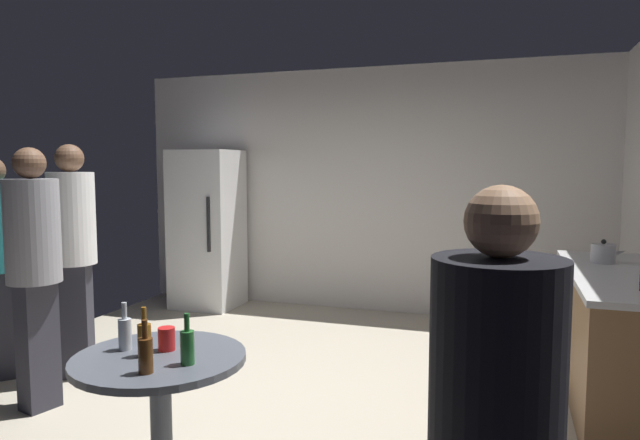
{
  "coord_description": "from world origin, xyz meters",
  "views": [
    {
      "loc": [
        1.55,
        -3.52,
        1.61
      ],
      "look_at": [
        0.19,
        0.54,
        1.21
      ],
      "focal_mm": 31.69,
      "sensor_mm": 36.0,
      "label": 1
    }
  ],
  "objects_px": {
    "person_in_black_shirt": "(495,439)",
    "beer_bottle_clear": "(125,333)",
    "person_in_white_shirt": "(73,242)",
    "foreground_table": "(160,377)",
    "beer_bottle_amber": "(144,338)",
    "beer_bottle_brown": "(146,354)",
    "kettle": "(604,253)",
    "beer_bottle_green": "(187,346)",
    "refrigerator": "(207,229)",
    "plastic_cup_red": "(167,339)",
    "person_in_gray_shirt": "(34,258)"
  },
  "relations": [
    {
      "from": "person_in_black_shirt",
      "to": "beer_bottle_clear",
      "type": "bearing_deg",
      "value": 22.0
    },
    {
      "from": "person_in_white_shirt",
      "to": "foreground_table",
      "type": "bearing_deg",
      "value": 29.41
    },
    {
      "from": "foreground_table",
      "to": "beer_bottle_amber",
      "type": "height_order",
      "value": "beer_bottle_amber"
    },
    {
      "from": "foreground_table",
      "to": "beer_bottle_brown",
      "type": "distance_m",
      "value": 0.3
    },
    {
      "from": "kettle",
      "to": "beer_bottle_clear",
      "type": "height_order",
      "value": "kettle"
    },
    {
      "from": "beer_bottle_amber",
      "to": "person_in_white_shirt",
      "type": "relative_size",
      "value": 0.13
    },
    {
      "from": "kettle",
      "to": "beer_bottle_green",
      "type": "height_order",
      "value": "kettle"
    },
    {
      "from": "refrigerator",
      "to": "beer_bottle_clear",
      "type": "bearing_deg",
      "value": -66.11
    },
    {
      "from": "person_in_black_shirt",
      "to": "plastic_cup_red",
      "type": "bearing_deg",
      "value": 17.69
    },
    {
      "from": "foreground_table",
      "to": "person_in_gray_shirt",
      "type": "xyz_separation_m",
      "value": [
        -1.41,
        0.68,
        0.39
      ]
    },
    {
      "from": "foreground_table",
      "to": "person_in_black_shirt",
      "type": "relative_size",
      "value": 0.51
    },
    {
      "from": "beer_bottle_amber",
      "to": "person_in_black_shirt",
      "type": "distance_m",
      "value": 1.71
    },
    {
      "from": "foreground_table",
      "to": "beer_bottle_clear",
      "type": "relative_size",
      "value": 3.48
    },
    {
      "from": "foreground_table",
      "to": "beer_bottle_clear",
      "type": "bearing_deg",
      "value": 174.91
    },
    {
      "from": "beer_bottle_brown",
      "to": "beer_bottle_green",
      "type": "relative_size",
      "value": 1.0
    },
    {
      "from": "beer_bottle_amber",
      "to": "person_in_black_shirt",
      "type": "height_order",
      "value": "person_in_black_shirt"
    },
    {
      "from": "beer_bottle_amber",
      "to": "beer_bottle_clear",
      "type": "bearing_deg",
      "value": 161.71
    },
    {
      "from": "plastic_cup_red",
      "to": "person_in_gray_shirt",
      "type": "bearing_deg",
      "value": 156.62
    },
    {
      "from": "beer_bottle_brown",
      "to": "person_in_white_shirt",
      "type": "height_order",
      "value": "person_in_white_shirt"
    },
    {
      "from": "beer_bottle_amber",
      "to": "beer_bottle_green",
      "type": "height_order",
      "value": "same"
    },
    {
      "from": "beer_bottle_clear",
      "to": "plastic_cup_red",
      "type": "relative_size",
      "value": 2.09
    },
    {
      "from": "person_in_black_shirt",
      "to": "beer_bottle_green",
      "type": "bearing_deg",
      "value": 18.83
    },
    {
      "from": "beer_bottle_brown",
      "to": "person_in_black_shirt",
      "type": "xyz_separation_m",
      "value": [
        1.42,
        -0.51,
        0.09
      ]
    },
    {
      "from": "beer_bottle_brown",
      "to": "plastic_cup_red",
      "type": "height_order",
      "value": "beer_bottle_brown"
    },
    {
      "from": "refrigerator",
      "to": "beer_bottle_amber",
      "type": "xyz_separation_m",
      "value": [
        1.7,
        -3.56,
        -0.08
      ]
    },
    {
      "from": "beer_bottle_green",
      "to": "person_in_gray_shirt",
      "type": "distance_m",
      "value": 1.78
    },
    {
      "from": "plastic_cup_red",
      "to": "person_in_white_shirt",
      "type": "bearing_deg",
      "value": 143.82
    },
    {
      "from": "beer_bottle_brown",
      "to": "person_in_gray_shirt",
      "type": "distance_m",
      "value": 1.75
    },
    {
      "from": "beer_bottle_amber",
      "to": "person_in_white_shirt",
      "type": "distance_m",
      "value": 2.0
    },
    {
      "from": "foreground_table",
      "to": "beer_bottle_brown",
      "type": "height_order",
      "value": "beer_bottle_brown"
    },
    {
      "from": "refrigerator",
      "to": "person_in_black_shirt",
      "type": "xyz_separation_m",
      "value": [
        3.26,
        -4.25,
        0.01
      ]
    },
    {
      "from": "refrigerator",
      "to": "foreground_table",
      "type": "distance_m",
      "value": 3.95
    },
    {
      "from": "person_in_white_shirt",
      "to": "person_in_gray_shirt",
      "type": "bearing_deg",
      "value": -4.71
    },
    {
      "from": "beer_bottle_clear",
      "to": "beer_bottle_amber",
      "type": "bearing_deg",
      "value": -18.29
    },
    {
      "from": "foreground_table",
      "to": "person_in_white_shirt",
      "type": "bearing_deg",
      "value": 142.27
    },
    {
      "from": "kettle",
      "to": "foreground_table",
      "type": "distance_m",
      "value": 3.28
    },
    {
      "from": "refrigerator",
      "to": "beer_bottle_amber",
      "type": "bearing_deg",
      "value": -64.48
    },
    {
      "from": "beer_bottle_green",
      "to": "person_in_white_shirt",
      "type": "bearing_deg",
      "value": 143.98
    },
    {
      "from": "plastic_cup_red",
      "to": "refrigerator",
      "type": "bearing_deg",
      "value": 116.83
    },
    {
      "from": "kettle",
      "to": "person_in_gray_shirt",
      "type": "relative_size",
      "value": 0.14
    },
    {
      "from": "foreground_table",
      "to": "person_in_gray_shirt",
      "type": "distance_m",
      "value": 1.61
    },
    {
      "from": "kettle",
      "to": "person_in_black_shirt",
      "type": "distance_m",
      "value": 3.2
    },
    {
      "from": "beer_bottle_brown",
      "to": "beer_bottle_green",
      "type": "distance_m",
      "value": 0.19
    },
    {
      "from": "beer_bottle_green",
      "to": "person_in_black_shirt",
      "type": "xyz_separation_m",
      "value": [
        1.31,
        -0.66,
        0.09
      ]
    },
    {
      "from": "refrigerator",
      "to": "person_in_white_shirt",
      "type": "bearing_deg",
      "value": -85.88
    },
    {
      "from": "foreground_table",
      "to": "beer_bottle_amber",
      "type": "distance_m",
      "value": 0.2
    },
    {
      "from": "kettle",
      "to": "beer_bottle_brown",
      "type": "xyz_separation_m",
      "value": [
        -2.12,
        -2.62,
        -0.15
      ]
    },
    {
      "from": "beer_bottle_brown",
      "to": "beer_bottle_green",
      "type": "height_order",
      "value": "same"
    },
    {
      "from": "plastic_cup_red",
      "to": "person_in_white_shirt",
      "type": "relative_size",
      "value": 0.06
    },
    {
      "from": "beer_bottle_clear",
      "to": "plastic_cup_red",
      "type": "distance_m",
      "value": 0.2
    }
  ]
}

